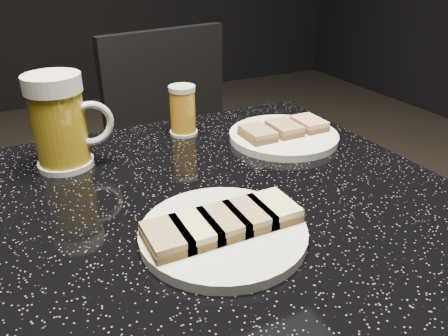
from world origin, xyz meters
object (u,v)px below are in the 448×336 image
at_px(beer_tumbler, 183,111).
at_px(chair, 190,161).
at_px(plate_small, 283,136).
at_px(table, 224,318).
at_px(beer_mug, 61,122).
at_px(plate_large, 223,233).

relative_size(beer_tumbler, chair, 0.11).
height_order(beer_tumbler, chair, chair).
height_order(plate_small, table, plate_small).
relative_size(table, beer_tumbler, 7.65).
distance_m(plate_small, beer_mug, 0.41).
bearing_deg(table, plate_large, -117.08).
bearing_deg(beer_tumbler, plate_large, -103.74).
distance_m(plate_large, table, 0.27).
xyz_separation_m(plate_large, table, (0.05, 0.09, -0.25)).
height_order(plate_small, beer_tumbler, beer_tumbler).
bearing_deg(plate_large, chair, 71.41).
bearing_deg(beer_tumbler, beer_mug, -168.55).
height_order(beer_mug, beer_tumbler, beer_mug).
height_order(beer_mug, chair, beer_mug).
bearing_deg(plate_small, table, -143.79).
bearing_deg(beer_tumbler, chair, 66.93).
relative_size(plate_large, plate_small, 1.02).
distance_m(plate_large, plate_small, 0.34).
distance_m(beer_tumbler, chair, 0.49).
distance_m(plate_large, beer_tumbler, 0.36).
xyz_separation_m(beer_tumbler, chair, (0.15, 0.36, -0.30)).
bearing_deg(beer_mug, chair, 46.63).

